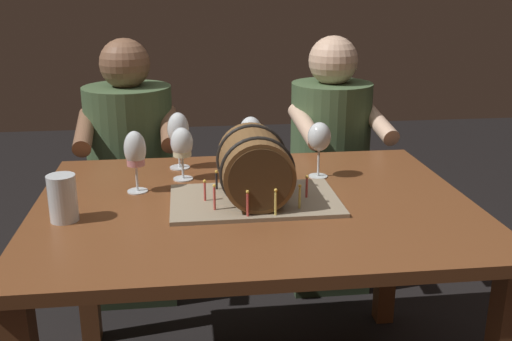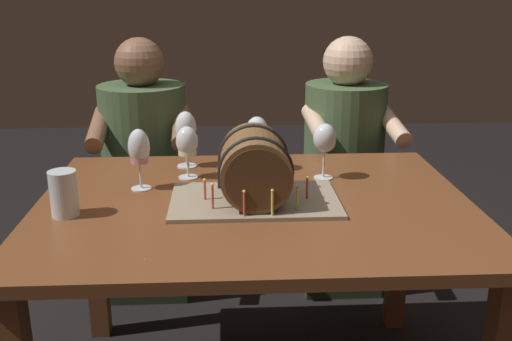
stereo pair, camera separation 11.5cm
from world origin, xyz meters
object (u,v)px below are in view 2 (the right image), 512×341
(wine_glass_empty, at_px, (325,139))
(wine_glass_rose, at_px, (139,150))
(barrel_cake, at_px, (256,171))
(person_seated_left, at_px, (146,177))
(wine_glass_white, at_px, (187,144))
(beer_pint, at_px, (64,194))
(dining_table, at_px, (254,231))
(person_seated_right, at_px, (343,175))
(wine_glass_red, at_px, (186,131))
(wine_glass_amber, at_px, (257,134))

(wine_glass_empty, bearing_deg, wine_glass_rose, -172.74)
(barrel_cake, distance_m, wine_glass_rose, 0.39)
(person_seated_left, bearing_deg, wine_glass_white, -68.66)
(barrel_cake, bearing_deg, beer_pint, -171.97)
(dining_table, bearing_deg, person_seated_right, 61.52)
(wine_glass_rose, distance_m, wine_glass_white, 0.18)
(wine_glass_red, xyz_separation_m, beer_pint, (-0.32, -0.45, -0.07))
(wine_glass_rose, xyz_separation_m, wine_glass_red, (0.13, 0.23, 0.00))
(barrel_cake, relative_size, person_seated_left, 0.44)
(wine_glass_rose, xyz_separation_m, person_seated_left, (-0.08, 0.67, -0.31))
(wine_glass_white, distance_m, beer_pint, 0.46)
(dining_table, bearing_deg, wine_glass_amber, 85.45)
(wine_glass_empty, relative_size, person_seated_right, 0.17)
(beer_pint, relative_size, person_seated_right, 0.12)
(wine_glass_amber, height_order, beer_pint, wine_glass_amber)
(wine_glass_empty, relative_size, person_seated_left, 0.17)
(barrel_cake, relative_size, wine_glass_amber, 2.62)
(dining_table, bearing_deg, barrel_cake, -64.14)
(wine_glass_rose, bearing_deg, wine_glass_amber, 25.04)
(wine_glass_white, relative_size, beer_pint, 1.35)
(person_seated_left, bearing_deg, wine_glass_amber, -47.21)
(wine_glass_rose, relative_size, wine_glass_empty, 1.04)
(wine_glass_red, height_order, beer_pint, wine_glass_red)
(wine_glass_amber, distance_m, beer_pint, 0.69)
(wine_glass_rose, height_order, person_seated_left, person_seated_left)
(wine_glass_rose, xyz_separation_m, wine_glass_empty, (0.60, 0.08, 0.01))
(wine_glass_rose, height_order, wine_glass_amber, wine_glass_rose)
(wine_glass_white, bearing_deg, barrel_cake, -48.25)
(wine_glass_empty, bearing_deg, person_seated_left, 138.62)
(dining_table, relative_size, wine_glass_rose, 6.65)
(wine_glass_white, xyz_separation_m, beer_pint, (-0.33, -0.32, -0.06))
(wine_glass_empty, relative_size, wine_glass_amber, 0.99)
(dining_table, relative_size, barrel_cake, 2.61)
(person_seated_left, height_order, person_seated_right, same)
(dining_table, bearing_deg, wine_glass_rose, 160.20)
(wine_glass_white, relative_size, wine_glass_amber, 0.93)
(dining_table, xyz_separation_m, wine_glass_white, (-0.21, 0.23, 0.22))
(barrel_cake, relative_size, wine_glass_rose, 2.55)
(person_seated_right, bearing_deg, wine_glass_rose, -139.60)
(wine_glass_empty, bearing_deg, dining_table, -139.92)
(wine_glass_empty, bearing_deg, wine_glass_red, 161.28)
(barrel_cake, distance_m, wine_glass_empty, 0.32)
(beer_pint, bearing_deg, wine_glass_rose, 49.15)
(wine_glass_empty, xyz_separation_m, person_seated_left, (-0.68, 0.60, -0.32))
(wine_glass_white, relative_size, person_seated_right, 0.16)
(wine_glass_empty, distance_m, wine_glass_amber, 0.24)
(person_seated_left, bearing_deg, wine_glass_red, -64.37)
(wine_glass_empty, height_order, person_seated_right, person_seated_right)
(barrel_cake, bearing_deg, wine_glass_white, 131.75)
(dining_table, distance_m, barrel_cake, 0.20)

